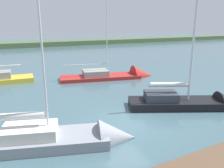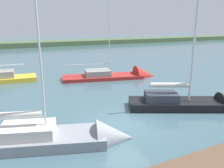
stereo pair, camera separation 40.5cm
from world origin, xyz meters
TOP-DOWN VIEW (x-y plane):
  - ground_plane at (0.00, 0.00)m, footprint 200.00×200.00m
  - far_shoreline at (0.00, -50.88)m, footprint 180.00×8.00m
  - sailboat_outer_mooring at (-5.15, -10.06)m, footprint 10.32×4.71m
  - sailboat_inner_slip at (3.81, 0.79)m, footprint 8.12×4.39m
  - sailboat_near_dock at (-5.46, 0.03)m, footprint 7.97×5.25m

SIDE VIEW (x-z plane):
  - ground_plane at x=0.00m, z-range 0.00..0.00m
  - far_shoreline at x=0.00m, z-range -1.20..1.20m
  - sailboat_outer_mooring at x=-5.15m, z-range -5.17..5.32m
  - sailboat_inner_slip at x=3.81m, z-range -4.47..4.77m
  - sailboat_near_dock at x=-5.46m, z-range -4.61..5.08m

